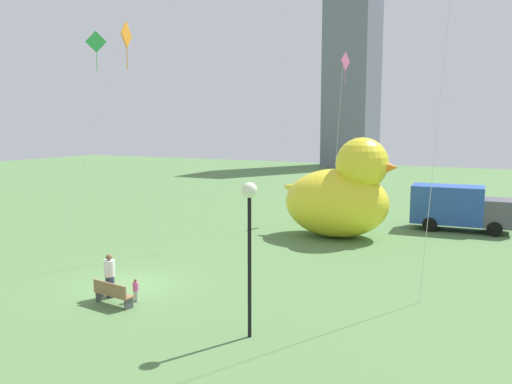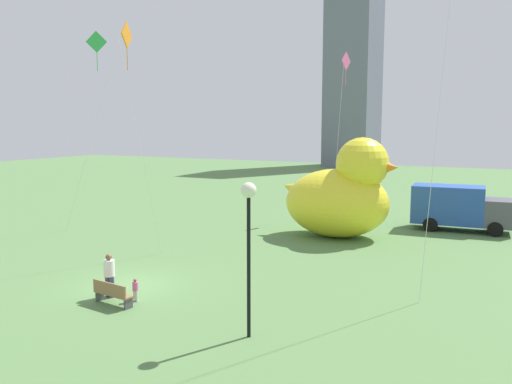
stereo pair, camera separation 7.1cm
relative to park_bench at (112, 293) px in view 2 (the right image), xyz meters
name	(u,v)px [view 2 (the right image)]	position (x,y,z in m)	size (l,w,h in m)	color
ground_plane	(130,285)	(-1.02, 2.19, -0.48)	(140.00, 140.00, 0.00)	#567E47
park_bench	(112,293)	(0.00, 0.00, 0.00)	(1.78, 0.67, 0.90)	olive
person_adult	(109,273)	(-0.73, 0.69, 0.47)	(0.42, 0.42, 1.73)	#38476B
person_child	(135,289)	(0.50, 0.74, 0.01)	(0.22, 0.22, 0.89)	silver
giant_inflatable_duck	(341,195)	(3.96, 15.31, 2.07)	(7.22, 4.64, 5.99)	yellow
lamppost	(249,218)	(5.92, -0.26, 3.37)	(0.49, 0.49, 4.97)	black
box_truck	(459,208)	(10.08, 20.55, 0.97)	(6.14, 2.68, 2.85)	#264CA5
kite_pink	(345,68)	(1.93, 22.19, 10.20)	(0.82, 1.32, 11.81)	silver
kite_orange	(128,45)	(-4.41, 6.50, 10.16)	(1.63, 2.02, 11.78)	silver
kite_green	(96,51)	(-9.65, 9.79, 10.57)	(3.05, 3.21, 12.23)	silver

